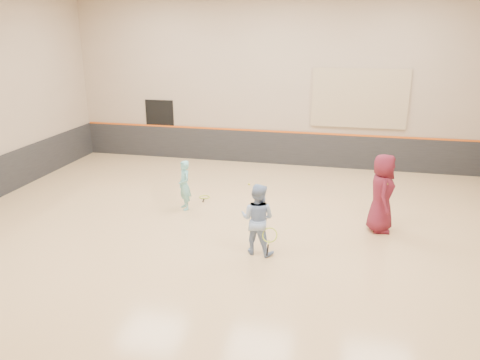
% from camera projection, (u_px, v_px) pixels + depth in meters
% --- Properties ---
extents(room, '(15.04, 12.04, 6.22)m').
position_uv_depth(room, '(240.00, 198.00, 11.47)').
color(room, tan).
rests_on(room, ground).
extents(wainscot_back, '(14.90, 0.04, 1.20)m').
position_uv_depth(wainscot_back, '(277.00, 148.00, 17.07)').
color(wainscot_back, '#232326').
rests_on(wainscot_back, floor).
extents(accent_stripe, '(14.90, 0.03, 0.06)m').
position_uv_depth(accent_stripe, '(277.00, 131.00, 16.86)').
color(accent_stripe, '#D85914').
rests_on(accent_stripe, wall_back).
extents(acoustic_panel, '(3.20, 0.08, 2.00)m').
position_uv_depth(acoustic_panel, '(360.00, 98.00, 15.86)').
color(acoustic_panel, tan).
rests_on(acoustic_panel, wall_back).
extents(doorway, '(1.10, 0.05, 2.20)m').
position_uv_depth(doorway, '(160.00, 129.00, 17.87)').
color(doorway, black).
rests_on(doorway, floor).
extents(girl, '(0.57, 0.60, 1.38)m').
position_uv_depth(girl, '(184.00, 185.00, 12.80)').
color(girl, '#77CDCF').
rests_on(girl, floor).
extents(instructor, '(0.89, 0.75, 1.62)m').
position_uv_depth(instructor, '(257.00, 219.00, 10.25)').
color(instructor, '#88A4D2').
rests_on(instructor, floor).
extents(young_man, '(0.66, 0.98, 1.95)m').
position_uv_depth(young_man, '(382.00, 193.00, 11.35)').
color(young_man, maroon).
rests_on(young_man, floor).
extents(held_racket, '(0.46, 0.46, 0.63)m').
position_uv_depth(held_racket, '(270.00, 235.00, 10.05)').
color(held_racket, '#B3CD2D').
rests_on(held_racket, instructor).
extents(spare_racket, '(0.70, 0.70, 0.06)m').
position_uv_depth(spare_racket, '(205.00, 197.00, 13.85)').
color(spare_racket, '#B7D82F').
rests_on(spare_racket, floor).
extents(ball_under_racket, '(0.07, 0.07, 0.07)m').
position_uv_depth(ball_under_racket, '(251.00, 231.00, 11.49)').
color(ball_under_racket, '#C0DA32').
rests_on(ball_under_racket, floor).
extents(ball_in_hand, '(0.07, 0.07, 0.07)m').
position_uv_depth(ball_in_hand, '(387.00, 184.00, 11.02)').
color(ball_in_hand, gold).
rests_on(ball_in_hand, young_man).
extents(ball_beside_spare, '(0.07, 0.07, 0.07)m').
position_uv_depth(ball_beside_spare, '(249.00, 184.00, 14.93)').
color(ball_beside_spare, yellow).
rests_on(ball_beside_spare, floor).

